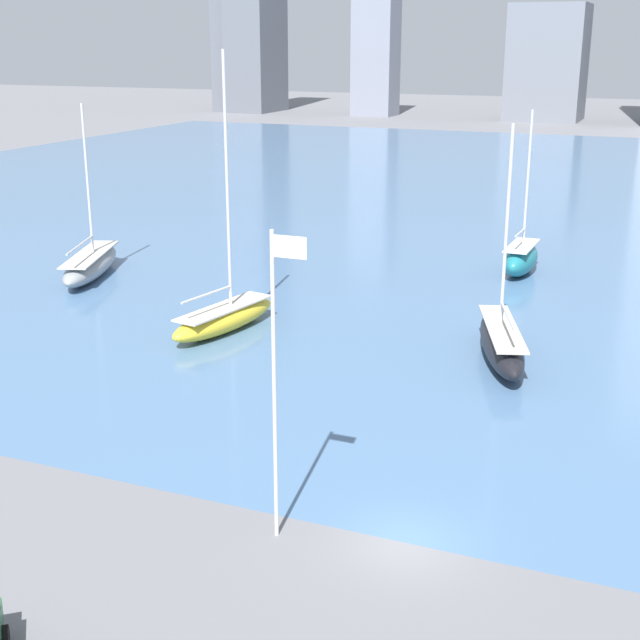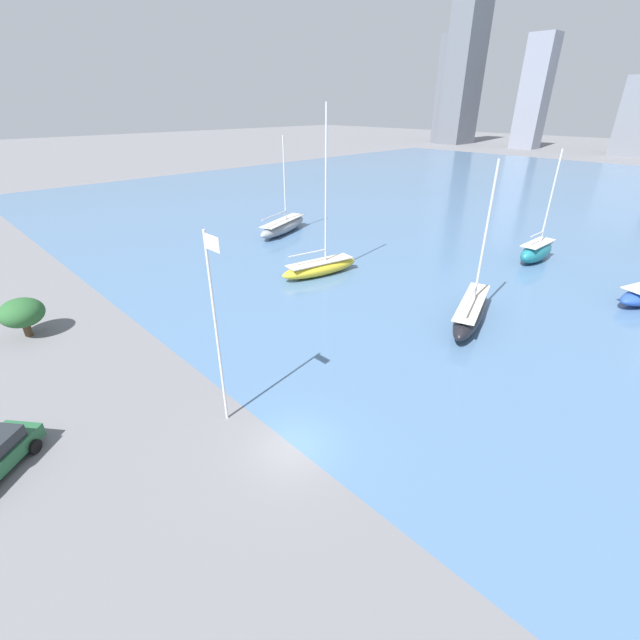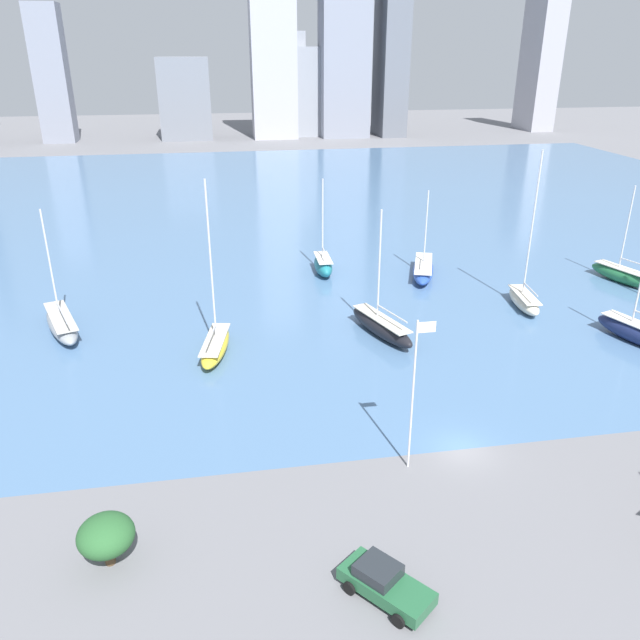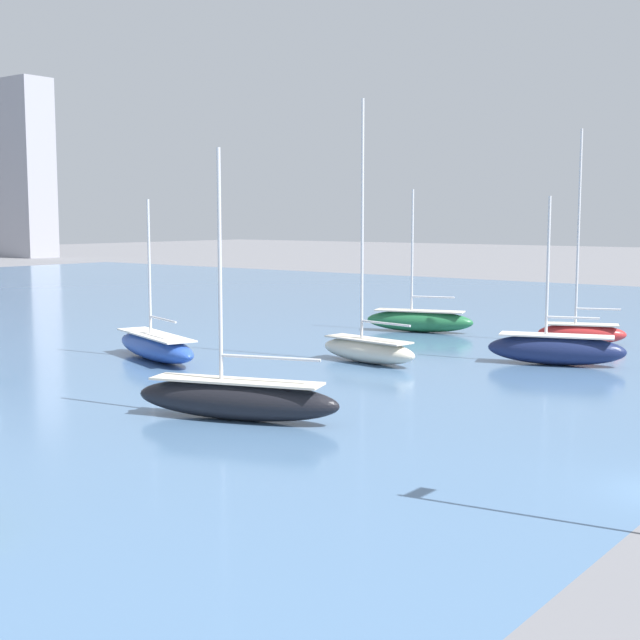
{
  "view_description": "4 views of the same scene",
  "coord_description": "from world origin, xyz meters",
  "views": [
    {
      "loc": [
        7.41,
        -25.47,
        16.2
      ],
      "look_at": [
        -7.14,
        9.66,
        4.21
      ],
      "focal_mm": 50.0,
      "sensor_mm": 36.0,
      "label": 1
    },
    {
      "loc": [
        12.82,
        -10.5,
        15.67
      ],
      "look_at": [
        -6.76,
        8.42,
        1.79
      ],
      "focal_mm": 24.0,
      "sensor_mm": 36.0,
      "label": 2
    },
    {
      "loc": [
        -15.78,
        -33.9,
        25.58
      ],
      "look_at": [
        -7.79,
        12.87,
        4.86
      ],
      "focal_mm": 35.0,
      "sensor_mm": 36.0,
      "label": 3
    },
    {
      "loc": [
        -29.95,
        -8.08,
        9.15
      ],
      "look_at": [
        0.02,
        14.9,
        4.81
      ],
      "focal_mm": 50.0,
      "sensor_mm": 36.0,
      "label": 4
    }
  ],
  "objects": [
    {
      "name": "sailboat_black",
      "position": [
        -0.72,
        19.14,
        1.01
      ],
      "size": [
        5.01,
        9.94,
        12.25
      ],
      "rotation": [
        0.0,
        0.0,
        0.33
      ],
      "color": "black",
      "rests_on": "harbor_water"
    },
    {
      "name": "flag_pole",
      "position": [
        -4.18,
        -1.2,
        5.8
      ],
      "size": [
        1.24,
        0.14,
        10.64
      ],
      "color": "silver",
      "rests_on": "ground_plane"
    },
    {
      "name": "sailboat_teal",
      "position": [
        -3.12,
        37.87,
        1.16
      ],
      "size": [
        2.23,
        6.32,
        11.6
      ],
      "rotation": [
        0.0,
        0.0,
        -0.03
      ],
      "color": "#1E757F",
      "rests_on": "harbor_water"
    },
    {
      "name": "sailboat_yellow",
      "position": [
        -16.57,
        17.92,
        0.89
      ],
      "size": [
        3.68,
        8.89,
        15.74
      ],
      "rotation": [
        0.0,
        0.0,
        -0.19
      ],
      "color": "yellow",
      "rests_on": "harbor_water"
    },
    {
      "name": "ground_plane",
      "position": [
        0.0,
        0.0,
        0.0
      ],
      "size": [
        500.0,
        500.0,
        0.0
      ],
      "primitive_type": "plane",
      "color": "slate"
    },
    {
      "name": "harbor_water",
      "position": [
        0.0,
        70.0,
        0.0
      ],
      "size": [
        180.0,
        140.0,
        0.0
      ],
      "color": "#4C7099",
      "rests_on": "ground_plane"
    },
    {
      "name": "sailboat_gray",
      "position": [
        -31.34,
        25.3,
        0.93
      ],
      "size": [
        5.87,
        10.72,
        12.06
      ],
      "rotation": [
        0.0,
        0.0,
        0.35
      ],
      "color": "gray",
      "rests_on": "harbor_water"
    }
  ]
}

